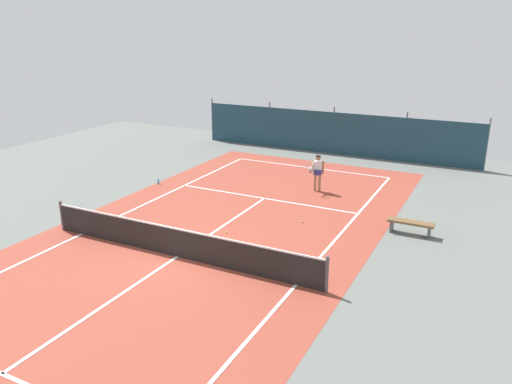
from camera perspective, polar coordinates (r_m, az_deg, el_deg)
ground_plane at (r=16.41m, az=-8.93°, el=-7.29°), size 36.00×36.00×0.00m
court_surface at (r=16.41m, az=-8.93°, el=-7.28°), size 11.02×26.60×0.01m
tennis_net at (r=16.20m, az=-9.02°, el=-5.66°), size 10.12×0.10×1.10m
back_fence at (r=29.87m, az=8.98°, el=5.80°), size 16.30×0.98×2.70m
tennis_player at (r=22.37m, az=7.01°, el=2.44°), size 0.62×0.81×1.64m
tennis_ball_near_player at (r=17.99m, az=-3.38°, el=-4.61°), size 0.07×0.07×0.07m
tennis_ball_midcourt at (r=18.99m, az=5.35°, el=-3.39°), size 0.07×0.07×0.07m
parked_car at (r=30.69m, az=17.05°, el=5.88°), size 2.31×4.35×1.68m
courtside_bench at (r=18.58m, az=17.17°, el=-3.54°), size 1.60×0.40×0.49m
water_bottle at (r=23.91m, az=-11.04°, el=1.18°), size 0.08×0.08×0.24m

